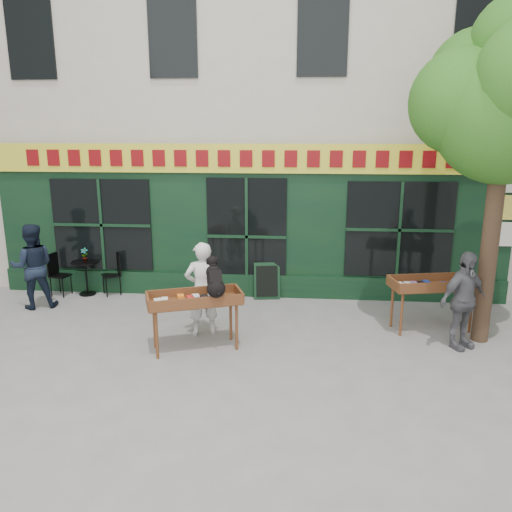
% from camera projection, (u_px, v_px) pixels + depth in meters
% --- Properties ---
extents(ground, '(80.00, 80.00, 0.00)m').
position_uv_depth(ground, '(233.00, 338.00, 8.80)').
color(ground, slate).
rests_on(ground, ground).
extents(building, '(14.00, 7.26, 10.00)m').
position_uv_depth(building, '(261.00, 77.00, 13.38)').
color(building, beige).
rests_on(building, ground).
extents(street_tree, '(3.05, 2.90, 5.60)m').
position_uv_depth(street_tree, '(508.00, 94.00, 7.78)').
color(street_tree, '#382619').
rests_on(street_tree, ground).
extents(book_cart_center, '(1.62, 1.11, 0.99)m').
position_uv_depth(book_cart_center, '(195.00, 302.00, 8.16)').
color(book_cart_center, brown).
rests_on(book_cart_center, ground).
extents(dog, '(0.53, 0.68, 0.60)m').
position_uv_depth(dog, '(215.00, 276.00, 7.97)').
color(dog, black).
rests_on(dog, book_cart_center).
extents(woman, '(0.72, 0.60, 1.68)m').
position_uv_depth(woman, '(202.00, 289.00, 8.78)').
color(woman, silver).
rests_on(woman, ground).
extents(book_cart_right, '(1.60, 0.92, 0.99)m').
position_uv_depth(book_cart_right, '(433.00, 287.00, 8.97)').
color(book_cart_right, brown).
rests_on(book_cart_right, ground).
extents(man_right, '(1.04, 0.86, 1.66)m').
position_uv_depth(man_right, '(463.00, 300.00, 8.22)').
color(man_right, '#55555A').
rests_on(man_right, ground).
extents(bistro_table, '(0.60, 0.60, 0.76)m').
position_uv_depth(bistro_table, '(86.00, 271.00, 11.02)').
color(bistro_table, black).
rests_on(bistro_table, ground).
extents(bistro_chair_left, '(0.42, 0.42, 0.95)m').
position_uv_depth(bistro_chair_left, '(56.00, 271.00, 10.99)').
color(bistro_chair_left, black).
rests_on(bistro_chair_left, ground).
extents(bistro_chair_right, '(0.50, 0.50, 0.95)m').
position_uv_depth(bistro_chair_right, '(115.00, 270.00, 11.06)').
color(bistro_chair_right, black).
rests_on(bistro_chair_right, ground).
extents(potted_plant, '(0.17, 0.12, 0.31)m').
position_uv_depth(potted_plant, '(84.00, 255.00, 10.93)').
color(potted_plant, gray).
rests_on(potted_plant, bistro_table).
extents(man_left, '(1.05, 0.95, 1.75)m').
position_uv_depth(man_left, '(33.00, 266.00, 10.13)').
color(man_left, black).
rests_on(man_left, ground).
extents(chalkboard, '(0.58, 0.27, 0.79)m').
position_uv_depth(chalkboard, '(267.00, 281.00, 10.78)').
color(chalkboard, black).
rests_on(chalkboard, ground).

